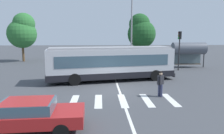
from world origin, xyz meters
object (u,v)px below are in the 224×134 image
Objects in this scene: parked_car_teal at (130,58)px; twin_arm_street_lamp at (132,20)px; bus_stop_shelter at (189,49)px; background_tree_right at (141,31)px; city_transit_bus at (111,63)px; pedestrian_crossing_street at (161,82)px; background_tree_left at (23,31)px; parked_car_silver at (93,59)px; foreground_sedan at (29,114)px; parked_car_blue at (75,59)px; parked_car_red at (112,59)px; traffic_light_far_corner at (179,44)px.

twin_arm_street_lamp is (-0.17, -2.23, 5.35)m from parked_car_teal.
bus_stop_shelter is 10.55m from background_tree_right.
pedestrian_crossing_street is at bearing -60.59° from city_transit_bus.
background_tree_right is at bearing 3.77° from background_tree_left.
background_tree_right is (8.08, 5.18, 4.13)m from parked_car_silver.
bus_stop_shelter is (12.49, -4.07, 1.65)m from parked_car_silver.
foreground_sedan is 28.50m from background_tree_right.
bus_stop_shelter is at bearing -31.68° from parked_car_teal.
background_tree_right is (2.72, 7.18, -1.22)m from twin_arm_street_lamp.
pedestrian_crossing_street reaches higher than parked_car_teal.
parked_car_red is (5.46, -0.43, 0.00)m from parked_car_blue.
city_transit_bus is 2.58× the size of foreground_sedan.
parked_car_red is 2.69m from parked_car_teal.
parked_car_blue is 5.48m from parked_car_red.
parked_car_silver is at bearing 107.07° from pedestrian_crossing_street.
parked_car_teal is at bearing 126.93° from traffic_light_far_corner.
background_tree_left is (-13.32, 15.20, 3.29)m from city_transit_bus.
traffic_light_far_corner reaches higher than parked_car_teal.
foreground_sedan is 22.68m from parked_car_teal.
parked_car_teal is 5.80m from twin_arm_street_lamp.
parked_car_blue is at bearing 179.25° from parked_car_teal.
city_transit_bus is at bearing -148.52° from traffic_light_far_corner.
foreground_sedan is 0.58× the size of background_tree_right.
city_transit_bus is 2.54× the size of parked_car_red.
parked_car_silver is 1.10× the size of bus_stop_shelter.
background_tree_right is (9.98, 26.38, 4.13)m from foreground_sedan.
traffic_light_far_corner reaches higher than bus_stop_shelter.
foreground_sedan is (-4.01, -9.91, -0.82)m from city_transit_bus.
parked_car_silver is at bearing 178.27° from parked_car_red.
background_tree_left is at bearing 164.13° from parked_car_red.
city_transit_bus is 2.53× the size of parked_car_teal.
parked_car_blue is 0.46× the size of twin_arm_street_lamp.
background_tree_right is (5.22, 5.27, 4.13)m from parked_car_red.
traffic_light_far_corner is (12.98, -6.56, 2.32)m from parked_car_blue.
city_transit_bus is 10.72m from foreground_sedan.
pedestrian_crossing_street is 0.38× the size of foreground_sedan.
parked_car_silver is at bearing 100.57° from city_transit_bus.
pedestrian_crossing_street is 0.37× the size of traffic_light_far_corner.
background_tree_right reaches higher than foreground_sedan.
foreground_sedan is (-6.99, -4.62, -0.20)m from pedestrian_crossing_street.
city_transit_bus is 11.25m from parked_car_red.
traffic_light_far_corner is 1.08× the size of bus_stop_shelter.
traffic_light_far_corner is 3.09m from bus_stop_shelter.
bus_stop_shelter is (14.39, 17.13, 1.65)m from foreground_sedan.
pedestrian_crossing_street reaches higher than foreground_sedan.
city_transit_bus is 12.04m from parked_car_teal.
twin_arm_street_lamp reaches higher than background_tree_left.
parked_car_teal is at bearing 73.49° from city_transit_bus.
pedestrian_crossing_street is 0.37× the size of parked_car_blue.
background_tree_right is (-4.41, 9.25, 2.48)m from bus_stop_shelter.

